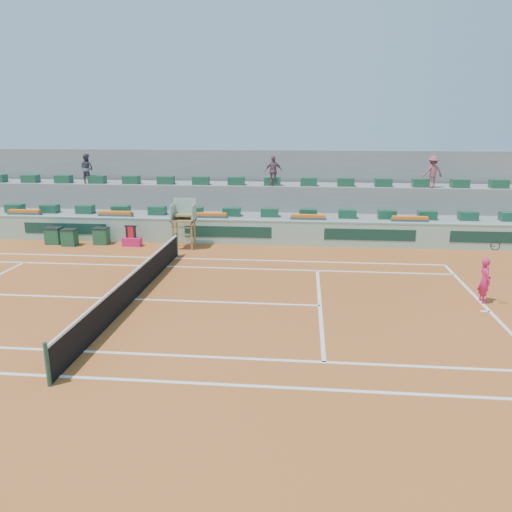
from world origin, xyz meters
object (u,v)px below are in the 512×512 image
object	(u,v)px
tennis_player	(485,280)
umpire_chair	(184,217)
player_bag	(132,242)
drink_cooler_a	(101,236)

from	to	relation	value
tennis_player	umpire_chair	bearing A→B (deg)	150.97
player_bag	tennis_player	bearing A→B (deg)	-24.58
umpire_chair	tennis_player	bearing A→B (deg)	-29.03
umpire_chair	tennis_player	distance (m)	13.66
umpire_chair	tennis_player	xyz separation A→B (m)	(11.93, -6.62, -0.75)
player_bag	drink_cooler_a	size ratio (longest dim) A/B	1.10
player_bag	tennis_player	size ratio (longest dim) A/B	0.41
player_bag	drink_cooler_a	xyz separation A→B (m)	(-1.67, 0.25, 0.22)
umpire_chair	drink_cooler_a	xyz separation A→B (m)	(-4.36, 0.32, -1.12)
drink_cooler_a	tennis_player	size ratio (longest dim) A/B	0.37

